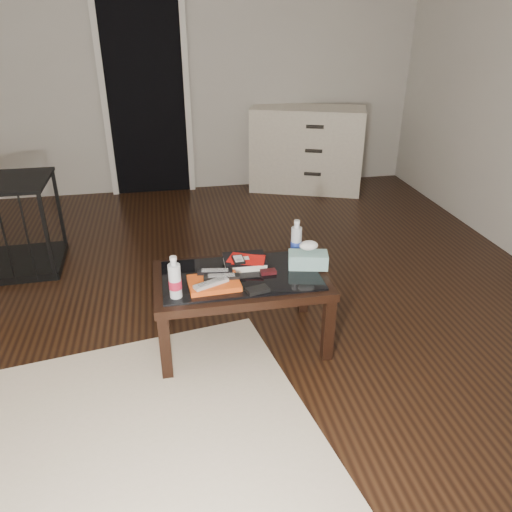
{
  "coord_description": "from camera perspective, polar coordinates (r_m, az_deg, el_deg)",
  "views": [
    {
      "loc": [
        -0.28,
        -2.99,
        1.85
      ],
      "look_at": [
        0.2,
        -0.44,
        0.55
      ],
      "focal_mm": 35.0,
      "sensor_mm": 36.0,
      "label": 1
    }
  ],
  "objects": [
    {
      "name": "ground",
      "position": [
        3.52,
        -4.59,
        -5.16
      ],
      "size": [
        5.0,
        5.0,
        0.0
      ],
      "primitive_type": "plane",
      "color": "black",
      "rests_on": "ground"
    },
    {
      "name": "room_shell",
      "position": [
        3.01,
        -5.78,
        22.09
      ],
      "size": [
        5.0,
        5.0,
        5.0
      ],
      "color": "beige",
      "rests_on": "ground"
    },
    {
      "name": "doorway",
      "position": [
        5.52,
        -12.46,
        17.4
      ],
      "size": [
        0.9,
        0.08,
        2.07
      ],
      "color": "black",
      "rests_on": "ground"
    },
    {
      "name": "coffee_table",
      "position": [
        2.92,
        -1.73,
        -3.25
      ],
      "size": [
        1.0,
        0.6,
        0.46
      ],
      "color": "black",
      "rests_on": "ground"
    },
    {
      "name": "rug",
      "position": [
        2.61,
        -17.14,
        -19.86
      ],
      "size": [
        2.22,
        1.81,
        0.01
      ],
      "primitive_type": "cube",
      "rotation": [
        0.0,
        0.0,
        0.17
      ],
      "color": "beige",
      "rests_on": "ground"
    },
    {
      "name": "dresser",
      "position": [
        5.62,
        5.81,
        12.04
      ],
      "size": [
        1.3,
        0.89,
        0.9
      ],
      "rotation": [
        0.0,
        0.0,
        -0.36
      ],
      "color": "silver",
      "rests_on": "ground"
    },
    {
      "name": "magazines",
      "position": [
        2.78,
        -4.83,
        -3.11
      ],
      "size": [
        0.29,
        0.22,
        0.03
      ],
      "primitive_type": "cube",
      "rotation": [
        0.0,
        0.0,
        0.05
      ],
      "color": "#E04E15",
      "rests_on": "coffee_table"
    },
    {
      "name": "remote_silver",
      "position": [
        2.73,
        -5.16,
        -3.1
      ],
      "size": [
        0.2,
        0.13,
        0.02
      ],
      "primitive_type": "cube",
      "rotation": [
        0.0,
        0.0,
        0.42
      ],
      "color": "#A6A7AB",
      "rests_on": "magazines"
    },
    {
      "name": "remote_black_front",
      "position": [
        2.79,
        -3.97,
        -2.35
      ],
      "size": [
        0.2,
        0.07,
        0.02
      ],
      "primitive_type": "cube",
      "rotation": [
        0.0,
        0.0,
        -0.08
      ],
      "color": "black",
      "rests_on": "magazines"
    },
    {
      "name": "remote_black_back",
      "position": [
        2.84,
        -4.71,
        -1.77
      ],
      "size": [
        0.21,
        0.08,
        0.02
      ],
      "primitive_type": "cube",
      "rotation": [
        0.0,
        0.0,
        -0.14
      ],
      "color": "black",
      "rests_on": "magazines"
    },
    {
      "name": "textbook",
      "position": [
        2.99,
        -1.29,
        -0.62
      ],
      "size": [
        0.26,
        0.21,
        0.05
      ],
      "primitive_type": "cube",
      "rotation": [
        0.0,
        0.0,
        -0.03
      ],
      "color": "black",
      "rests_on": "coffee_table"
    },
    {
      "name": "dvd_mailers",
      "position": [
        2.96,
        -1.3,
        -0.3
      ],
      "size": [
        0.23,
        0.2,
        0.01
      ],
      "primitive_type": "cube",
      "rotation": [
        0.0,
        0.0,
        -0.45
      ],
      "color": "red",
      "rests_on": "textbook"
    },
    {
      "name": "ipod",
      "position": [
        2.93,
        -2.02,
        -0.4
      ],
      "size": [
        0.07,
        0.11,
        0.02
      ],
      "primitive_type": "cube",
      "rotation": [
        0.0,
        0.0,
        0.04
      ],
      "color": "black",
      "rests_on": "dvd_mailers"
    },
    {
      "name": "flip_phone",
      "position": [
        2.89,
        1.4,
        -1.82
      ],
      "size": [
        0.09,
        0.05,
        0.02
      ],
      "primitive_type": "cube",
      "rotation": [
        0.0,
        0.0,
        0.03
      ],
      "color": "black",
      "rests_on": "coffee_table"
    },
    {
      "name": "wallet",
      "position": [
        2.72,
        0.21,
        -3.88
      ],
      "size": [
        0.13,
        0.1,
        0.02
      ],
      "primitive_type": "cube",
      "rotation": [
        0.0,
        0.0,
        0.24
      ],
      "color": "black",
      "rests_on": "coffee_table"
    },
    {
      "name": "water_bottle_left",
      "position": [
        2.65,
        -9.28,
        -2.38
      ],
      "size": [
        0.07,
        0.07,
        0.24
      ],
      "primitive_type": "cylinder",
      "rotation": [
        0.0,
        0.0,
        0.02
      ],
      "color": "silver",
      "rests_on": "coffee_table"
    },
    {
      "name": "water_bottle_right",
      "position": [
        3.06,
        4.64,
        2.03
      ],
      "size": [
        0.07,
        0.07,
        0.24
      ],
      "primitive_type": "cylinder",
      "rotation": [
        0.0,
        0.0,
        0.05
      ],
      "color": "silver",
      "rests_on": "coffee_table"
    },
    {
      "name": "tissue_box",
      "position": [
        2.97,
        5.96,
        -0.44
      ],
      "size": [
        0.25,
        0.17,
        0.09
      ],
      "primitive_type": "cube",
      "rotation": [
        0.0,
        0.0,
        -0.22
      ],
      "color": "#227A7C",
      "rests_on": "coffee_table"
    }
  ]
}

